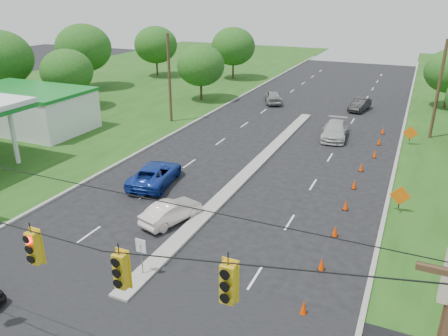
% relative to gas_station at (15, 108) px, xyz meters
% --- Properties ---
extents(curb_left, '(0.25, 110.00, 0.16)m').
position_rel_gas_station_xyz_m(curb_left, '(13.54, 9.76, -2.58)').
color(curb_left, gray).
rests_on(curb_left, ground).
extents(curb_right, '(0.25, 110.00, 0.16)m').
position_rel_gas_station_xyz_m(curb_right, '(33.74, 9.76, -2.58)').
color(curb_right, gray).
rests_on(curb_right, ground).
extents(median, '(1.00, 34.00, 0.18)m').
position_rel_gas_station_xyz_m(median, '(23.64, 0.76, -2.58)').
color(median, gray).
rests_on(median, ground).
extents(median_sign, '(0.55, 0.06, 2.05)m').
position_rel_gas_station_xyz_m(median_sign, '(23.64, -14.24, -1.11)').
color(median_sign, gray).
rests_on(median_sign, ground).
extents(signal_span, '(25.60, 0.32, 9.00)m').
position_rel_gas_station_xyz_m(signal_span, '(23.59, -21.24, 2.40)').
color(signal_span, '#422D1C').
rests_on(signal_span, ground).
extents(utility_pole_far_left, '(0.28, 0.28, 9.00)m').
position_rel_gas_station_xyz_m(utility_pole_far_left, '(11.14, 9.76, 1.92)').
color(utility_pole_far_left, '#422D1C').
rests_on(utility_pole_far_left, ground).
extents(utility_pole_far_right, '(0.28, 0.28, 9.00)m').
position_rel_gas_station_xyz_m(utility_pole_far_right, '(36.14, 14.76, 1.92)').
color(utility_pole_far_right, '#422D1C').
rests_on(utility_pole_far_right, ground).
extents(gas_station, '(18.40, 19.70, 5.20)m').
position_rel_gas_station_xyz_m(gas_station, '(0.00, 0.00, 0.00)').
color(gas_station, white).
rests_on(gas_station, ground).
extents(cone_1, '(0.32, 0.32, 0.70)m').
position_rel_gas_station_xyz_m(cone_1, '(31.40, -13.74, -2.23)').
color(cone_1, '#F83A00').
rests_on(cone_1, ground).
extents(cone_2, '(0.32, 0.32, 0.70)m').
position_rel_gas_station_xyz_m(cone_2, '(31.40, -10.24, -2.23)').
color(cone_2, '#F83A00').
rests_on(cone_2, ground).
extents(cone_3, '(0.32, 0.32, 0.70)m').
position_rel_gas_station_xyz_m(cone_3, '(31.40, -6.74, -2.23)').
color(cone_3, '#F83A00').
rests_on(cone_3, ground).
extents(cone_4, '(0.32, 0.32, 0.70)m').
position_rel_gas_station_xyz_m(cone_4, '(31.40, -3.24, -2.23)').
color(cone_4, '#F83A00').
rests_on(cone_4, ground).
extents(cone_5, '(0.32, 0.32, 0.70)m').
position_rel_gas_station_xyz_m(cone_5, '(31.40, 0.26, -2.23)').
color(cone_5, '#F83A00').
rests_on(cone_5, ground).
extents(cone_6, '(0.32, 0.32, 0.70)m').
position_rel_gas_station_xyz_m(cone_6, '(31.40, 3.76, -2.23)').
color(cone_6, '#F83A00').
rests_on(cone_6, ground).
extents(cone_7, '(0.32, 0.32, 0.70)m').
position_rel_gas_station_xyz_m(cone_7, '(32.00, 7.26, -2.23)').
color(cone_7, '#F83A00').
rests_on(cone_7, ground).
extents(cone_8, '(0.32, 0.32, 0.70)m').
position_rel_gas_station_xyz_m(cone_8, '(32.00, 10.76, -2.23)').
color(cone_8, '#F83A00').
rests_on(cone_8, ground).
extents(cone_9, '(0.32, 0.32, 0.70)m').
position_rel_gas_station_xyz_m(cone_9, '(32.00, 14.26, -2.23)').
color(cone_9, '#F83A00').
rests_on(cone_9, ground).
extents(work_sign_1, '(1.27, 0.58, 1.37)m').
position_rel_gas_station_xyz_m(work_sign_1, '(34.44, -2.24, -1.48)').
color(work_sign_1, black).
rests_on(work_sign_1, ground).
extents(work_sign_2, '(1.27, 0.58, 1.37)m').
position_rel_gas_station_xyz_m(work_sign_2, '(34.44, 11.76, -1.48)').
color(work_sign_2, black).
rests_on(work_sign_2, ground).
extents(tree_2, '(5.88, 5.88, 6.86)m').
position_rel_gas_station_xyz_m(tree_2, '(-2.36, 9.76, 1.76)').
color(tree_2, black).
rests_on(tree_2, ground).
extents(tree_3, '(7.56, 7.56, 8.82)m').
position_rel_gas_station_xyz_m(tree_3, '(-8.36, 19.76, 3.00)').
color(tree_3, black).
rests_on(tree_3, ground).
extents(tree_4, '(6.72, 6.72, 7.84)m').
position_rel_gas_station_xyz_m(tree_4, '(-4.36, 31.76, 2.38)').
color(tree_4, black).
rests_on(tree_4, ground).
extents(tree_5, '(5.88, 5.88, 6.86)m').
position_rel_gas_station_xyz_m(tree_5, '(9.64, 19.76, 1.76)').
color(tree_5, black).
rests_on(tree_5, ground).
extents(tree_6, '(6.72, 6.72, 7.84)m').
position_rel_gas_station_xyz_m(tree_6, '(7.64, 34.76, 2.38)').
color(tree_6, black).
rests_on(tree_6, ground).
extents(white_sedan, '(2.47, 4.24, 1.32)m').
position_rel_gas_station_xyz_m(white_sedan, '(22.16, -8.99, -1.92)').
color(white_sedan, silver).
rests_on(white_sedan, ground).
extents(blue_pickup, '(3.39, 5.79, 1.51)m').
position_rel_gas_station_xyz_m(blue_pickup, '(18.29, -4.66, -1.82)').
color(blue_pickup, navy).
rests_on(blue_pickup, ground).
extents(silver_car_far, '(2.62, 5.47, 1.54)m').
position_rel_gas_station_xyz_m(silver_car_far, '(27.96, 11.10, -1.81)').
color(silver_car_far, '#B5B5B5').
rests_on(silver_car_far, ground).
extents(silver_car_oncoming, '(3.48, 4.92, 1.55)m').
position_rel_gas_station_xyz_m(silver_car_oncoming, '(18.42, 21.93, -1.80)').
color(silver_car_oncoming, gray).
rests_on(silver_car_oncoming, ground).
extents(dark_car_receding, '(2.20, 4.40, 1.38)m').
position_rel_gas_station_xyz_m(dark_car_receding, '(28.63, 22.60, -1.88)').
color(dark_car_receding, black).
rests_on(dark_car_receding, ground).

